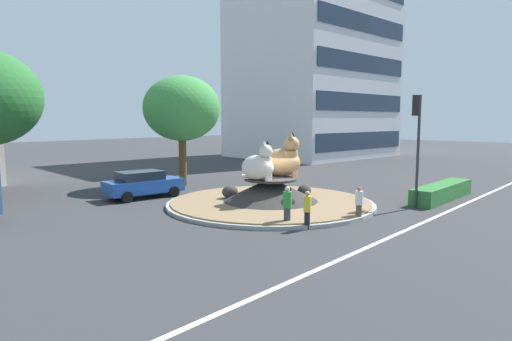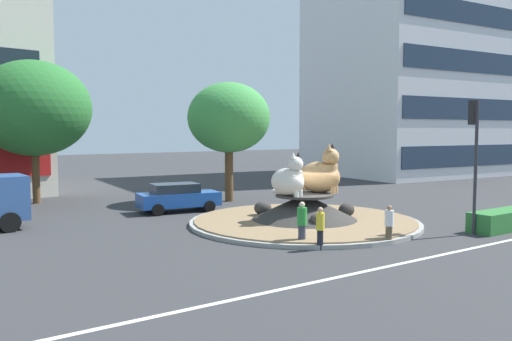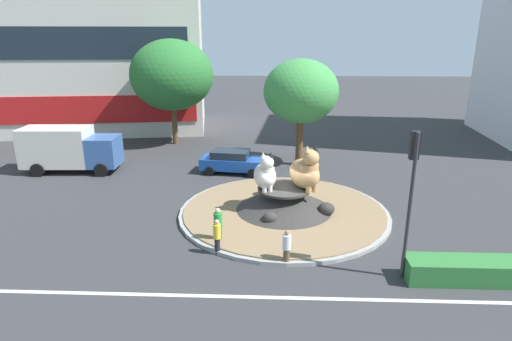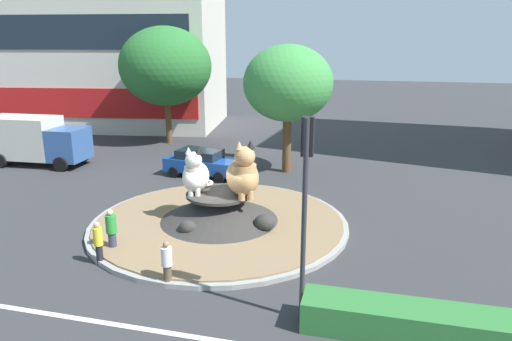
% 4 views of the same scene
% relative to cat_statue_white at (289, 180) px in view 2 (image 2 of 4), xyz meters
% --- Properties ---
extents(ground_plane, '(160.00, 160.00, 0.00)m').
position_rel_cat_statue_white_xyz_m(ground_plane, '(0.99, 0.07, -2.21)').
color(ground_plane, '#333335').
extents(lane_centreline, '(112.00, 0.20, 0.01)m').
position_rel_cat_statue_white_xyz_m(lane_centreline, '(0.99, -7.59, -2.21)').
color(lane_centreline, silver).
rests_on(lane_centreline, ground).
extents(roundabout_island, '(11.07, 11.07, 1.46)m').
position_rel_cat_statue_white_xyz_m(roundabout_island, '(1.00, 0.08, -1.70)').
color(roundabout_island, gray).
rests_on(roundabout_island, ground).
extents(cat_statue_white, '(1.50, 2.17, 2.05)m').
position_rel_cat_statue_white_xyz_m(cat_statue_white, '(0.00, 0.00, 0.00)').
color(cat_statue_white, silver).
rests_on(cat_statue_white, roundabout_island).
extents(cat_statue_calico, '(2.13, 2.78, 2.43)m').
position_rel_cat_statue_white_xyz_m(cat_statue_calico, '(2.08, 0.06, 0.14)').
color(cat_statue_calico, tan).
rests_on(cat_statue_calico, roundabout_island).
extents(traffic_light_mast, '(0.32, 0.46, 5.82)m').
position_rel_cat_statue_white_xyz_m(traffic_light_mast, '(5.49, -5.92, 1.80)').
color(traffic_light_mast, '#2D2D33').
rests_on(traffic_light_mast, ground).
extents(office_tower, '(18.72, 15.87, 26.00)m').
position_rel_cat_statue_white_xyz_m(office_tower, '(29.00, 16.93, 10.79)').
color(office_tower, silver).
rests_on(office_tower, ground).
extents(broadleaf_tree_behind_island, '(5.24, 5.24, 7.56)m').
position_rel_cat_statue_white_xyz_m(broadleaf_tree_behind_island, '(2.28, 9.15, 3.10)').
color(broadleaf_tree_behind_island, brown).
rests_on(broadleaf_tree_behind_island, ground).
extents(second_tree_near_tower, '(6.90, 6.90, 8.81)m').
position_rel_cat_statue_white_xyz_m(second_tree_near_tower, '(-8.12, 15.08, 3.66)').
color(second_tree_near_tower, brown).
rests_on(second_tree_near_tower, ground).
extents(pedestrian_white_shirt, '(0.35, 0.35, 1.55)m').
position_rel_cat_statue_white_xyz_m(pedestrian_white_shirt, '(0.99, -5.22, -1.40)').
color(pedestrian_white_shirt, brown).
rests_on(pedestrian_white_shirt, ground).
extents(pedestrian_green_shirt, '(0.39, 0.39, 1.73)m').
position_rel_cat_statue_white_xyz_m(pedestrian_green_shirt, '(-2.05, -3.46, -1.31)').
color(pedestrian_green_shirt, '#33384C').
rests_on(pedestrian_green_shirt, ground).
extents(pedestrian_yellow_shirt, '(0.32, 0.32, 1.63)m').
position_rel_cat_statue_white_xyz_m(pedestrian_yellow_shirt, '(-1.98, -4.45, -1.35)').
color(pedestrian_yellow_shirt, black).
rests_on(pedestrian_yellow_shirt, ground).
extents(sedan_on_far_lane, '(4.64, 2.54, 1.58)m').
position_rel_cat_statue_white_xyz_m(sedan_on_far_lane, '(-2.35, 7.05, -1.38)').
color(sedan_on_far_lane, '#19479E').
rests_on(sedan_on_far_lane, ground).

